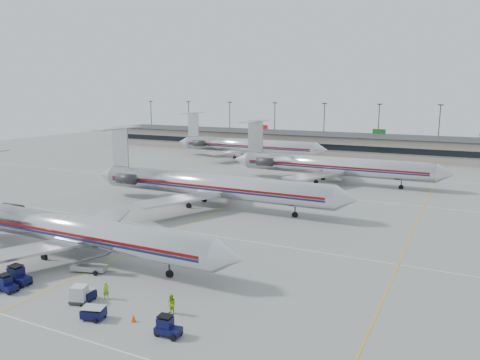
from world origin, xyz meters
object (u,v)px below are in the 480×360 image
Objects in this scene: jet_second_row at (207,185)px; uld_container at (79,294)px; belt_loader at (90,266)px; jet_foreground at (69,229)px; tug_center at (18,276)px.

jet_second_row reaches higher than uld_container.
jet_second_row is 31.39m from belt_loader.
belt_loader is at bearing -25.58° from jet_foreground.
jet_foreground is at bearing 138.19° from belt_loader.
tug_center reaches higher than uld_container.
jet_foreground is 8.94m from tug_center.
belt_loader is at bearing 55.13° from tug_center.
jet_second_row is at bearing 85.70° from jet_foreground.
jet_foreground is 9.50× the size of belt_loader.
tug_center is at bearing -91.00° from jet_second_row.
jet_foreground reaches higher than uld_container.
jet_second_row is 19.73× the size of tug_center.
jet_second_row reaches higher than belt_loader.
jet_foreground is 0.90× the size of jet_second_row.
jet_second_row reaches higher than tug_center.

